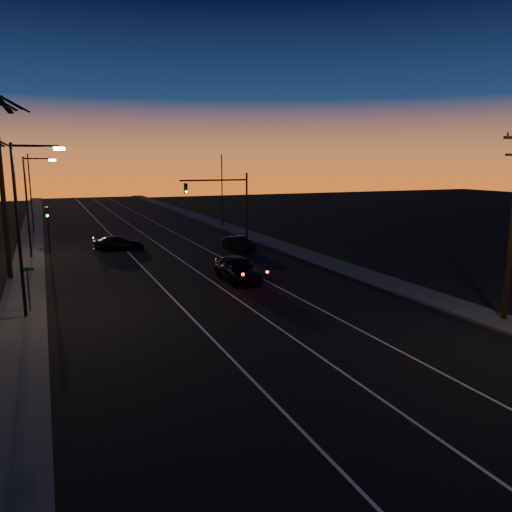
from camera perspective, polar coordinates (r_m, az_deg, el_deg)
name	(u,v)px	position (r m, az deg, el deg)	size (l,w,h in m)	color
ground	(502,499)	(14.73, 26.31, -23.65)	(220.00, 220.00, 0.00)	black
road	(183,266)	(39.65, -8.37, -1.15)	(20.00, 170.00, 0.01)	black
sidewalk_left	(27,278)	(38.45, -24.74, -2.29)	(2.40, 170.00, 0.16)	#3B3C39
sidewalk_right	(308,255)	(43.76, 5.94, 0.11)	(2.40, 170.00, 0.16)	#3B3C39
lane_stripe_left	(144,269)	(39.02, -12.64, -1.47)	(0.12, 160.00, 0.01)	silver
lane_stripe_mid	(189,265)	(39.78, -7.68, -1.08)	(0.12, 160.00, 0.01)	silver
lane_stripe_right	(230,262)	(40.82, -2.94, -0.70)	(0.12, 160.00, 0.01)	silver
palm_far	(1,169)	(37.67, -27.17, 8.85)	(4.25, 4.16, 12.53)	black
streetlight_left_near	(24,217)	(27.74, -25.01, 4.03)	(2.55, 0.26, 9.00)	black
streetlight_left_far	(31,199)	(45.70, -24.35, 5.98)	(2.55, 0.26, 8.50)	black
street_sign	(28,284)	(29.31, -24.59, -2.91)	(0.70, 0.06, 2.60)	black
signal_mast	(225,195)	(50.59, -3.57, 6.94)	(7.10, 0.41, 7.00)	black
signal_post	(48,222)	(47.85, -22.70, 3.65)	(0.28, 0.37, 4.20)	black
far_pole_left	(31,194)	(62.70, -24.35, 6.48)	(0.14, 0.14, 9.00)	black
far_pole_right	(222,191)	(63.19, -3.91, 7.42)	(0.14, 0.14, 9.00)	black
lead_car	(237,268)	(34.32, -2.14, -1.43)	(2.13, 5.59, 1.70)	black
right_car	(239,244)	(45.89, -1.97, 1.40)	(2.17, 4.18, 1.31)	black
cross_car	(119,243)	(47.80, -15.38, 1.41)	(4.88, 2.75, 1.33)	black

